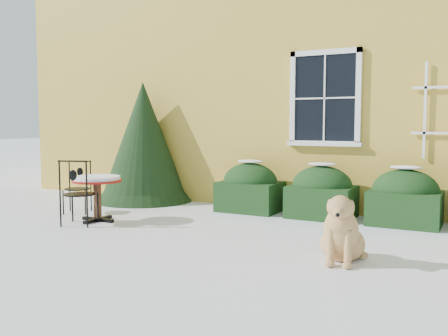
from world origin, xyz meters
The scene contains 8 objects.
ground centered at (0.00, 0.00, 0.00)m, with size 80.00×80.00×0.00m, color white.
house centered at (0.00, 7.00, 3.22)m, with size 12.40×8.40×6.40m.
hedge_row centered at (1.65, 2.55, 0.40)m, with size 4.95×0.80×0.91m.
evergreen_shrub centered at (-2.70, 2.66, 0.95)m, with size 1.96×1.96×2.37m.
bistro_table centered at (-2.04, 0.58, 0.60)m, with size 0.78×0.78×0.72m.
patio_chair_near centered at (-2.09, 0.20, 0.50)m, with size 0.57×0.57×1.00m.
patio_chair_far centered at (-2.88, 1.01, 0.45)m, with size 0.54×0.53×0.90m.
dog centered at (1.99, 0.04, 0.32)m, with size 0.57×0.90×0.80m.
Camera 1 is at (3.39, -5.38, 1.54)m, focal length 40.00 mm.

